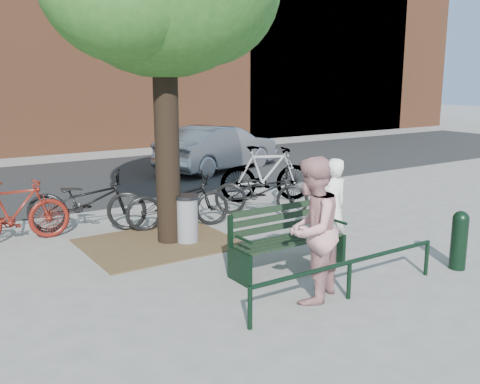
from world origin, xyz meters
TOP-DOWN VIEW (x-y plane):
  - ground at (0.00, 0.00)m, footprint 90.00×90.00m
  - dirt_pit at (-1.00, 2.20)m, footprint 2.40×2.00m
  - road at (0.00, 8.50)m, footprint 40.00×7.00m
  - park_bench at (-0.00, 0.08)m, footprint 1.74×0.54m
  - guard_railing at (0.00, -1.20)m, footprint 3.06×0.06m
  - person_left at (0.95, 0.15)m, footprint 0.57×0.38m
  - person_right at (-0.42, -0.94)m, footprint 1.09×1.01m
  - bollard at (2.09, -1.29)m, footprint 0.23×0.23m
  - litter_bin at (-0.57, 2.00)m, footprint 0.40×0.40m
  - bicycle_a at (-1.74, 3.59)m, footprint 2.21×1.61m
  - bicycle_b at (-2.96, 3.57)m, footprint 1.80×0.58m
  - bicycle_c at (-0.28, 2.88)m, footprint 2.03×1.09m
  - bicycle_d at (2.37, 3.76)m, footprint 2.15×1.33m
  - bicycle_e at (1.54, 2.81)m, footprint 1.85×1.76m
  - parked_car at (3.61, 7.84)m, footprint 4.36×2.63m

SIDE VIEW (x-z plane):
  - ground at x=0.00m, z-range 0.00..0.00m
  - road at x=0.00m, z-range 0.00..0.01m
  - dirt_pit at x=-1.00m, z-range 0.00..0.02m
  - guard_railing at x=0.00m, z-range 0.15..0.66m
  - litter_bin at x=-0.57m, z-range 0.01..0.82m
  - bollard at x=2.09m, z-range 0.03..0.89m
  - park_bench at x=0.00m, z-range -0.01..0.97m
  - bicycle_e at x=1.54m, z-range 0.00..1.00m
  - bicycle_c at x=-0.28m, z-range 0.00..1.01m
  - bicycle_b at x=-2.96m, z-range 0.00..1.07m
  - bicycle_a at x=-1.74m, z-range 0.00..1.11m
  - bicycle_d at x=2.37m, z-range 0.00..1.25m
  - parked_car at x=3.61m, z-range 0.00..1.36m
  - person_left at x=0.95m, z-range 0.00..1.53m
  - person_right at x=-0.42m, z-range 0.00..1.80m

